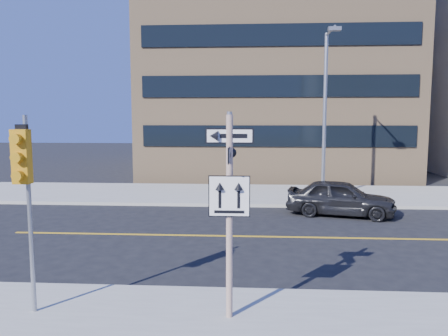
# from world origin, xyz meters

# --- Properties ---
(ground) EXTENTS (120.00, 120.00, 0.00)m
(ground) POSITION_xyz_m (0.00, 0.00, 0.00)
(ground) COLOR black
(ground) RESTS_ON ground
(sign_pole) EXTENTS (0.92, 0.92, 4.06)m
(sign_pole) POSITION_xyz_m (0.00, -2.51, 2.44)
(sign_pole) COLOR silver
(sign_pole) RESTS_ON near_sidewalk
(traffic_signal) EXTENTS (0.32, 0.45, 4.00)m
(traffic_signal) POSITION_xyz_m (-4.00, -2.66, 3.03)
(traffic_signal) COLOR gray
(traffic_signal) RESTS_ON near_sidewalk
(parked_car_a) EXTENTS (2.83, 4.76, 1.52)m
(parked_car_a) POSITION_xyz_m (4.19, 7.57, 0.76)
(parked_car_a) COLOR black
(parked_car_a) RESTS_ON ground
(streetlight_a) EXTENTS (0.55, 2.25, 8.00)m
(streetlight_a) POSITION_xyz_m (4.00, 10.76, 4.76)
(streetlight_a) COLOR gray
(streetlight_a) RESTS_ON far_sidewalk
(building_brick) EXTENTS (18.00, 18.00, 18.00)m
(building_brick) POSITION_xyz_m (2.00, 25.00, 9.00)
(building_brick) COLOR #A5835C
(building_brick) RESTS_ON ground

